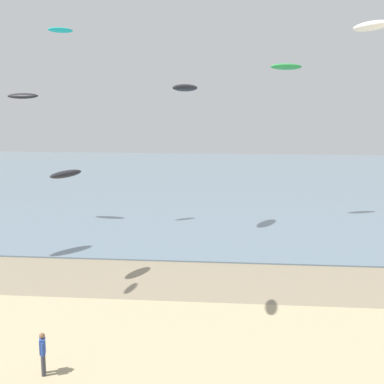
{
  "coord_description": "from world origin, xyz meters",
  "views": [
    {
      "loc": [
        3.44,
        -10.12,
        10.52
      ],
      "look_at": [
        1.48,
        10.41,
        6.92
      ],
      "focal_mm": 49.67,
      "sensor_mm": 36.0,
      "label": 1
    }
  ],
  "objects_px": {
    "kite_aloft_2": "(60,30)",
    "kite_aloft_7": "(23,96)",
    "kite_aloft_12": "(66,174)",
    "person_left_flank": "(43,352)",
    "kite_aloft_11": "(286,67)",
    "kite_aloft_4": "(185,88)",
    "kite_aloft_5": "(371,26)"
  },
  "relations": [
    {
      "from": "person_left_flank",
      "to": "kite_aloft_5",
      "type": "bearing_deg",
      "value": 21.51
    },
    {
      "from": "kite_aloft_11",
      "to": "kite_aloft_12",
      "type": "height_order",
      "value": "kite_aloft_11"
    },
    {
      "from": "kite_aloft_2",
      "to": "kite_aloft_12",
      "type": "bearing_deg",
      "value": 73.11
    },
    {
      "from": "kite_aloft_2",
      "to": "kite_aloft_4",
      "type": "relative_size",
      "value": 0.58
    },
    {
      "from": "kite_aloft_2",
      "to": "kite_aloft_7",
      "type": "bearing_deg",
      "value": -55.28
    },
    {
      "from": "kite_aloft_11",
      "to": "person_left_flank",
      "type": "bearing_deg",
      "value": 46.96
    },
    {
      "from": "person_left_flank",
      "to": "kite_aloft_11",
      "type": "xyz_separation_m",
      "value": [
        11.08,
        27.88,
        12.32
      ]
    },
    {
      "from": "person_left_flank",
      "to": "kite_aloft_12",
      "type": "bearing_deg",
      "value": 102.96
    },
    {
      "from": "kite_aloft_4",
      "to": "kite_aloft_12",
      "type": "relative_size",
      "value": 1.33
    },
    {
      "from": "kite_aloft_4",
      "to": "kite_aloft_7",
      "type": "bearing_deg",
      "value": -71.61
    },
    {
      "from": "person_left_flank",
      "to": "kite_aloft_12",
      "type": "height_order",
      "value": "kite_aloft_12"
    },
    {
      "from": "kite_aloft_7",
      "to": "kite_aloft_11",
      "type": "distance_m",
      "value": 21.99
    },
    {
      "from": "kite_aloft_5",
      "to": "kite_aloft_7",
      "type": "xyz_separation_m",
      "value": [
        -23.2,
        19.08,
        -2.72
      ]
    },
    {
      "from": "kite_aloft_11",
      "to": "kite_aloft_12",
      "type": "xyz_separation_m",
      "value": [
        -13.53,
        -17.25,
        -6.9
      ]
    },
    {
      "from": "kite_aloft_5",
      "to": "kite_aloft_12",
      "type": "xyz_separation_m",
      "value": [
        -15.21,
        5.6,
        -7.18
      ]
    },
    {
      "from": "kite_aloft_2",
      "to": "kite_aloft_7",
      "type": "height_order",
      "value": "kite_aloft_2"
    },
    {
      "from": "kite_aloft_12",
      "to": "person_left_flank",
      "type": "bearing_deg",
      "value": 34.17
    },
    {
      "from": "kite_aloft_7",
      "to": "kite_aloft_12",
      "type": "relative_size",
      "value": 1.08
    },
    {
      "from": "kite_aloft_7",
      "to": "kite_aloft_12",
      "type": "xyz_separation_m",
      "value": [
        8.0,
        -13.48,
        -4.46
      ]
    },
    {
      "from": "person_left_flank",
      "to": "kite_aloft_12",
      "type": "distance_m",
      "value": 12.19
    },
    {
      "from": "kite_aloft_11",
      "to": "kite_aloft_5",
      "type": "bearing_deg",
      "value": 72.84
    },
    {
      "from": "kite_aloft_2",
      "to": "kite_aloft_11",
      "type": "distance_m",
      "value": 18.56
    },
    {
      "from": "kite_aloft_5",
      "to": "kite_aloft_11",
      "type": "height_order",
      "value": "kite_aloft_5"
    },
    {
      "from": "person_left_flank",
      "to": "kite_aloft_11",
      "type": "height_order",
      "value": "kite_aloft_11"
    },
    {
      "from": "kite_aloft_12",
      "to": "kite_aloft_5",
      "type": "bearing_deg",
      "value": 90.98
    },
    {
      "from": "kite_aloft_5",
      "to": "kite_aloft_12",
      "type": "relative_size",
      "value": 0.92
    },
    {
      "from": "kite_aloft_4",
      "to": "kite_aloft_5",
      "type": "height_order",
      "value": "kite_aloft_5"
    },
    {
      "from": "kite_aloft_4",
      "to": "kite_aloft_7",
      "type": "xyz_separation_m",
      "value": [
        -13.51,
        1.19,
        -0.6
      ]
    },
    {
      "from": "kite_aloft_2",
      "to": "kite_aloft_12",
      "type": "height_order",
      "value": "kite_aloft_2"
    },
    {
      "from": "person_left_flank",
      "to": "kite_aloft_7",
      "type": "relative_size",
      "value": 0.62
    },
    {
      "from": "kite_aloft_5",
      "to": "kite_aloft_11",
      "type": "xyz_separation_m",
      "value": [
        -1.68,
        22.85,
        -0.28
      ]
    },
    {
      "from": "kite_aloft_7",
      "to": "kite_aloft_11",
      "type": "bearing_deg",
      "value": -161.66
    }
  ]
}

